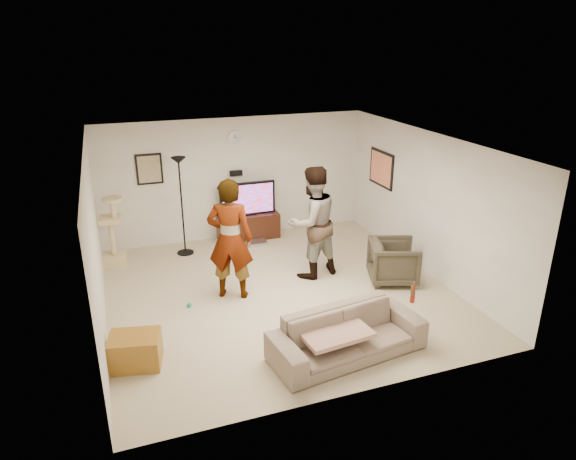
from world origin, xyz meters
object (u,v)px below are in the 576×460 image
object	(u,v)px
sofa	(347,335)
armchair	(393,262)
tv	(247,199)
person_right	(312,223)
person_left	(230,239)
beer_bottle	(413,294)
side_table	(135,351)
floor_lamp	(182,207)
tv_stand	(248,226)
cat_tree	(111,231)

from	to	relation	value
sofa	armchair	world-z (taller)	armchair
tv	person_right	xyz separation A→B (m)	(0.58, -2.07, 0.12)
sofa	person_left	bearing A→B (deg)	108.16
beer_bottle	side_table	distance (m)	3.75
beer_bottle	floor_lamp	bearing A→B (deg)	120.55
beer_bottle	side_table	xyz separation A→B (m)	(-3.64, 0.72, -0.52)
person_left	armchair	size ratio (longest dim) A/B	2.47
person_left	side_table	xyz separation A→B (m)	(-1.64, -1.43, -0.78)
person_left	sofa	bearing A→B (deg)	140.05
person_left	person_right	world-z (taller)	person_left
person_right	person_left	bearing A→B (deg)	-3.46
tv_stand	floor_lamp	world-z (taller)	floor_lamp
person_right	armchair	world-z (taller)	person_right
armchair	side_table	xyz separation A→B (m)	(-4.39, -1.00, -0.15)
person_right	side_table	bearing A→B (deg)	14.46
cat_tree	person_left	world-z (taller)	person_left
beer_bottle	person_right	bearing A→B (deg)	101.25
beer_bottle	sofa	bearing A→B (deg)	-180.00
person_right	side_table	distance (m)	3.67
floor_lamp	sofa	xyz separation A→B (m)	(1.49, -4.15, -0.65)
person_right	beer_bottle	bearing A→B (deg)	87.31
tv	beer_bottle	world-z (taller)	tv
floor_lamp	side_table	world-z (taller)	floor_lamp
beer_bottle	armchair	size ratio (longest dim) A/B	0.31
cat_tree	person_right	bearing A→B (deg)	-26.59
tv_stand	person_right	distance (m)	2.27
floor_lamp	person_left	size ratio (longest dim) A/B	0.96
sofa	tv_stand	bearing A→B (deg)	83.61
tv	cat_tree	world-z (taller)	cat_tree
tv	floor_lamp	world-z (taller)	floor_lamp
tv	cat_tree	distance (m)	2.75
tv	floor_lamp	xyz separation A→B (m)	(-1.39, -0.35, 0.08)
person_right	side_table	size ratio (longest dim) A/B	3.09
tv	sofa	distance (m)	4.53
person_right	cat_tree	bearing A→B (deg)	-40.53
side_table	cat_tree	bearing A→B (deg)	92.22
tv_stand	side_table	size ratio (longest dim) A/B	1.99
floor_lamp	person_right	bearing A→B (deg)	-41.23
tv_stand	armchair	distance (m)	3.32
tv_stand	person_right	xyz separation A→B (m)	(0.58, -2.07, 0.73)
person_right	sofa	size ratio (longest dim) A/B	0.95
tv_stand	beer_bottle	bearing A→B (deg)	-76.68
tv	person_right	bearing A→B (deg)	-74.31
tv	cat_tree	bearing A→B (deg)	-171.07
person_left	beer_bottle	xyz separation A→B (m)	(2.00, -2.15, -0.26)
tv_stand	floor_lamp	size ratio (longest dim) A/B	0.67
floor_lamp	person_left	bearing A→B (deg)	-77.40
tv_stand	person_left	size ratio (longest dim) A/B	0.64
tv_stand	cat_tree	size ratio (longest dim) A/B	0.97
armchair	side_table	world-z (taller)	armchair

